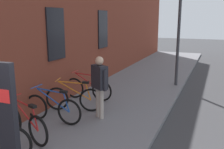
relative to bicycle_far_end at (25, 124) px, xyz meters
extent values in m
plane|color=#38383A|center=(2.93, -3.74, -0.51)|extent=(60.00, 60.00, 0.00)
cube|color=slate|center=(4.93, -0.99, -0.45)|extent=(24.00, 3.50, 0.12)
cube|color=black|center=(2.43, 0.74, 1.89)|extent=(0.90, 0.06, 1.60)
cube|color=black|center=(5.93, 0.74, 1.89)|extent=(0.90, 0.06, 1.60)
torus|color=black|center=(-0.77, -0.43, -0.03)|extent=(0.25, 0.71, 0.72)
cylinder|color=#B21E1E|center=(-0.79, -0.36, 0.22)|extent=(0.08, 0.19, 0.51)
cube|color=black|center=(-0.81, -0.28, 0.51)|extent=(0.15, 0.22, 0.06)
torus|color=black|center=(0.16, 0.51, -0.03)|extent=(0.27, 0.70, 0.72)
torus|color=black|center=(-0.15, -0.49, -0.03)|extent=(0.27, 0.70, 0.72)
cylinder|color=#B21E1E|center=(0.00, -0.02, 0.25)|extent=(0.34, 0.98, 0.58)
cylinder|color=#B21E1E|center=(0.02, 0.06, 0.50)|extent=(0.29, 0.82, 0.09)
cylinder|color=#B21E1E|center=(-0.13, -0.42, 0.22)|extent=(0.09, 0.19, 0.51)
cube|color=black|center=(-0.11, -0.35, 0.51)|extent=(0.16, 0.22, 0.06)
cylinder|color=#B21E1E|center=(0.14, 0.46, 0.57)|extent=(0.47, 0.17, 0.02)
torus|color=black|center=(1.07, 0.54, -0.03)|extent=(0.07, 0.72, 0.72)
torus|color=black|center=(1.09, -0.51, -0.03)|extent=(0.07, 0.72, 0.72)
cylinder|color=#1E4CA5|center=(1.08, -0.01, 0.25)|extent=(0.05, 1.02, 0.58)
cylinder|color=#1E4CA5|center=(1.08, 0.06, 0.50)|extent=(0.05, 0.85, 0.09)
cylinder|color=#1E4CA5|center=(1.09, -0.44, 0.22)|extent=(0.04, 0.18, 0.51)
cube|color=black|center=(1.08, -0.36, 0.51)|extent=(0.10, 0.20, 0.06)
cylinder|color=#1E4CA5|center=(1.07, 0.49, 0.57)|extent=(0.48, 0.03, 0.02)
torus|color=black|center=(1.92, 0.44, -0.03)|extent=(0.25, 0.71, 0.72)
torus|color=black|center=(2.20, -0.57, -0.03)|extent=(0.25, 0.71, 0.72)
cylinder|color=orange|center=(2.07, -0.09, 0.25)|extent=(0.31, 0.99, 0.58)
cylinder|color=orange|center=(2.04, -0.02, 0.50)|extent=(0.27, 0.83, 0.09)
cylinder|color=orange|center=(2.18, -0.50, 0.22)|extent=(0.08, 0.19, 0.51)
cube|color=black|center=(2.16, -0.43, 0.51)|extent=(0.15, 0.22, 0.06)
cylinder|color=orange|center=(1.93, 0.39, 0.57)|extent=(0.47, 0.15, 0.02)
torus|color=black|center=(3.17, 0.58, -0.03)|extent=(0.08, 0.72, 0.72)
torus|color=black|center=(3.21, -0.47, -0.03)|extent=(0.08, 0.72, 0.72)
cylinder|color=#B21E1E|center=(3.19, 0.03, 0.25)|extent=(0.07, 1.02, 0.58)
cylinder|color=#B21E1E|center=(3.19, 0.11, 0.50)|extent=(0.07, 0.85, 0.09)
cylinder|color=#B21E1E|center=(3.21, -0.39, 0.22)|extent=(0.04, 0.19, 0.51)
cube|color=black|center=(3.20, -0.32, 0.51)|extent=(0.11, 0.20, 0.06)
cylinder|color=#B21E1E|center=(3.17, 0.53, 0.57)|extent=(0.48, 0.04, 0.02)
cylinder|color=black|center=(-2.18, -1.62, 0.81)|extent=(0.10, 0.10, 2.40)
cylinder|color=#B2A599|center=(1.82, -1.10, 0.04)|extent=(0.13, 0.13, 0.86)
cylinder|color=#B2A599|center=(1.92, -0.95, 0.04)|extent=(0.13, 0.13, 0.86)
cube|color=#26262D|center=(1.87, -1.02, 0.80)|extent=(0.49, 0.56, 0.65)
sphere|color=#D8AD8C|center=(1.87, -1.02, 1.25)|extent=(0.23, 0.23, 0.23)
cylinder|color=#26262D|center=(1.72, -1.26, 0.76)|extent=(0.10, 0.10, 0.58)
cylinder|color=#26262D|center=(2.03, -0.79, 0.76)|extent=(0.10, 0.10, 0.58)
cylinder|color=#333338|center=(6.34, -2.44, 2.27)|extent=(0.12, 0.12, 5.32)
camera|label=1|loc=(-4.30, -3.99, 2.40)|focal=40.92mm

